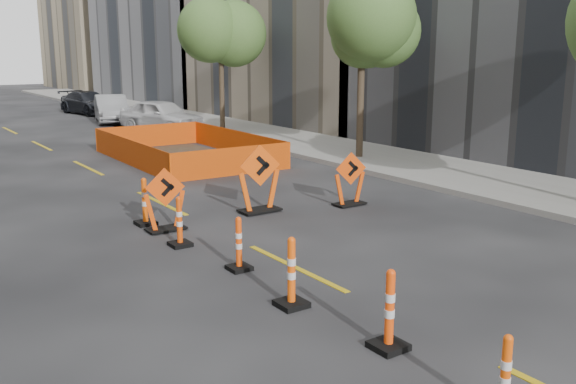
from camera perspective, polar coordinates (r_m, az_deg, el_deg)
ground_plane at (r=9.02m, az=15.82°, el=-13.45°), size 140.00×140.00×0.00m
sidewalk_right at (r=23.27m, az=7.46°, el=3.13°), size 4.00×90.00×0.15m
bld_right_e at (r=67.93m, az=-14.86°, el=15.75°), size 12.00×14.00×16.00m
tree_r_b at (r=22.57m, az=6.62°, el=14.20°), size 2.80×2.80×5.95m
tree_r_c at (r=30.83m, az=-6.02°, el=13.79°), size 2.80×2.80×5.95m
channelizer_2 at (r=7.44m, az=18.75°, el=-15.32°), size 0.39×0.39×0.98m
channelizer_3 at (r=8.62m, az=9.02°, el=-10.28°), size 0.44×0.44×1.12m
channelizer_4 at (r=9.85m, az=0.31°, el=-7.13°), size 0.44×0.44×1.12m
channelizer_5 at (r=11.49m, az=-4.39°, el=-4.59°), size 0.39×0.39×0.99m
channelizer_6 at (r=12.99m, az=-9.63°, el=-2.59°), size 0.40×0.40×1.03m
channelizer_7 at (r=14.70m, az=-12.62°, el=-0.82°), size 0.43×0.43×1.08m
chevron_sign_left at (r=14.10m, az=-10.90°, el=-0.66°), size 1.07×0.84×1.40m
chevron_sign_center at (r=15.42m, az=-2.57°, el=1.19°), size 1.22×0.89×1.65m
chevron_sign_right at (r=16.18m, az=5.52°, el=1.17°), size 1.01×0.75×1.37m
safety_fence at (r=23.20m, az=-9.10°, el=3.97°), size 4.34×7.22×0.89m
parked_car_near at (r=31.24m, az=-11.19°, el=6.70°), size 3.22×4.84×1.53m
parked_car_mid at (r=35.72m, az=-15.43°, el=7.15°), size 2.62×4.69×1.46m
parked_car_far at (r=40.80m, az=-17.31°, el=7.59°), size 2.74×4.92×1.35m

